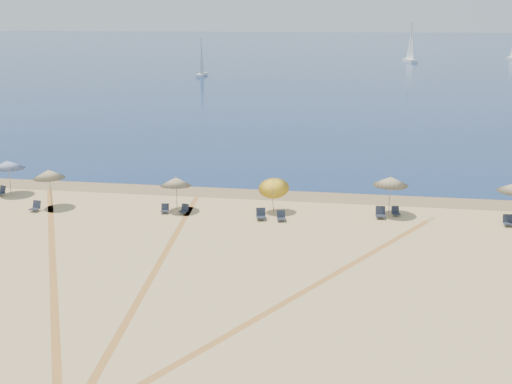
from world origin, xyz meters
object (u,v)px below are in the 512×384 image
chair_2 (165,209)px  chair_5 (281,216)px  chair_4 (261,215)px  chair_0 (1,191)px  chair_6 (380,213)px  chair_8 (508,221)px  sailboat_0 (202,65)px  chair_3 (184,209)px  umbrella_3 (274,185)px  umbrella_1 (49,174)px  umbrella_2 (176,182)px  umbrella_4 (391,181)px  chair_1 (36,207)px  chair_7 (396,212)px  umbrella_0 (8,165)px  sailboat_2 (410,50)px

chair_2 → chair_5: (7.54, -0.39, 0.02)m
chair_4 → chair_5: 1.27m
chair_0 → chair_6: (26.11, -0.87, 0.01)m
chair_8 → sailboat_0: 94.90m
chair_2 → chair_3: size_ratio=0.93×
umbrella_3 → chair_8: umbrella_3 is taller
umbrella_1 → umbrella_3: size_ratio=1.03×
umbrella_2 → umbrella_4: size_ratio=0.90×
chair_1 → chair_4: bearing=10.2°
chair_7 → umbrella_1: bearing=171.5°
chair_4 → chair_6: 7.47m
chair_0 → chair_3: bearing=16.4°
umbrella_0 → chair_6: umbrella_0 is taller
chair_1 → chair_5: chair_1 is taller
chair_6 → sailboat_2: size_ratio=0.07×
umbrella_0 → umbrella_3: umbrella_3 is taller
umbrella_4 → sailboat_2: sailboat_2 is taller
chair_0 → sailboat_0: size_ratio=0.11×
umbrella_1 → umbrella_4: 22.00m
chair_5 → chair_7: chair_5 is taller
umbrella_4 → chair_5: bearing=-160.7°
chair_3 → chair_6: chair_6 is taller
umbrella_2 → chair_2: size_ratio=3.56×
chair_0 → chair_3: (13.74, -1.85, -0.04)m
umbrella_3 → chair_1: (-15.23, -2.12, -1.53)m
chair_5 → chair_6: chair_6 is taller
chair_1 → chair_8: 29.56m
sailboat_2 → chair_6: bearing=-111.5°
chair_6 → sailboat_0: sailboat_0 is taller
chair_6 → sailboat_0: 91.70m
chair_1 → chair_7: chair_1 is taller
umbrella_1 → chair_0: (-4.75, 1.90, -1.95)m
umbrella_4 → chair_2: bearing=-172.2°
chair_7 → chair_8: 6.61m
umbrella_3 → chair_2: 7.13m
chair_0 → chair_6: bearing=22.1°
chair_0 → chair_2: (12.51, -1.97, -0.04)m
umbrella_2 → sailboat_2: sailboat_2 is taller
umbrella_2 → sailboat_2: (26.17, 132.03, 1.15)m
sailboat_2 → umbrella_2: bearing=-117.0°
umbrella_2 → chair_5: bearing=-8.7°
chair_6 → chair_7: chair_6 is taller
chair_1 → chair_4: chair_4 is taller
chair_8 → sailboat_2: (5.64, 131.91, 2.78)m
chair_5 → chair_8: 13.64m
umbrella_2 → chair_2: 1.89m
chair_5 → umbrella_1: bearing=164.9°
chair_8 → umbrella_4: bearing=168.4°
chair_2 → sailboat_0: size_ratio=0.09×
chair_0 → sailboat_2: (39.27, 130.73, 2.77)m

